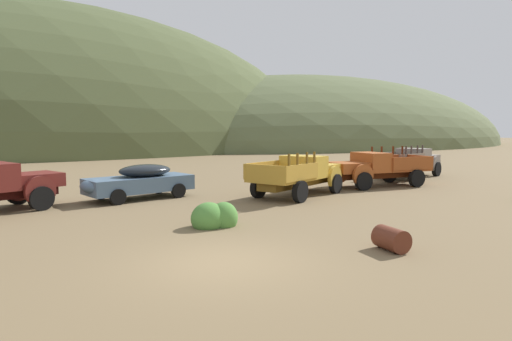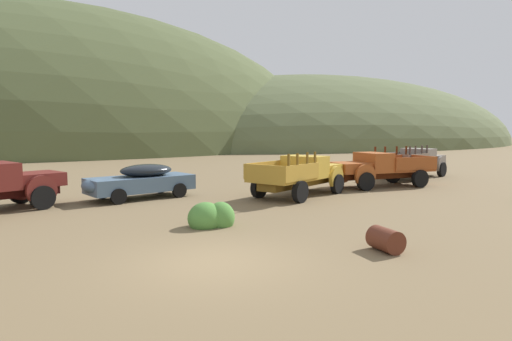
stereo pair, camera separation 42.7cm
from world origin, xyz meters
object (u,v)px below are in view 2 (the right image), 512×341
object	(u,v)px
truck_oxide_orange	(376,168)
oil_drum_tipped	(385,240)
truck_faded_yellow	(304,174)
truck_primer_gray	(417,162)
car_chalk_blue	(138,181)

from	to	relation	value
truck_oxide_orange	oil_drum_tipped	size ratio (longest dim) A/B	6.02
truck_faded_yellow	truck_primer_gray	bearing A→B (deg)	-9.29
car_chalk_blue	oil_drum_tipped	world-z (taller)	car_chalk_blue
truck_oxide_orange	car_chalk_blue	bearing A→B (deg)	-2.62
oil_drum_tipped	truck_faded_yellow	bearing A→B (deg)	63.85
car_chalk_blue	truck_oxide_orange	distance (m)	12.65
car_chalk_blue	truck_faded_yellow	xyz separation A→B (m)	(7.15, -3.12, 0.18)
truck_faded_yellow	oil_drum_tipped	distance (m)	10.00
truck_faded_yellow	oil_drum_tipped	xyz separation A→B (m)	(-4.40, -8.96, -0.69)
truck_faded_yellow	truck_oxide_orange	bearing A→B (deg)	-18.25
truck_faded_yellow	oil_drum_tipped	size ratio (longest dim) A/B	5.94
truck_oxide_orange	oil_drum_tipped	bearing A→B (deg)	54.62
oil_drum_tipped	car_chalk_blue	bearing A→B (deg)	102.87
truck_faded_yellow	truck_primer_gray	world-z (taller)	same
car_chalk_blue	truck_primer_gray	size ratio (longest dim) A/B	0.82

